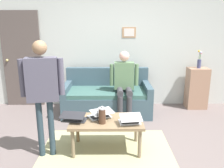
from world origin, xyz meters
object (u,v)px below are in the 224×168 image
(couch, at_px, (107,98))
(coffee_table, at_px, (107,124))
(interior_door, at_px, (22,60))
(laptop_right, at_px, (74,118))
(side_shelf, at_px, (197,88))
(person_seated, at_px, (124,81))
(person_standing, at_px, (42,85))
(laptop_left, at_px, (130,120))
(french_press, at_px, (102,115))
(laptop_center, at_px, (100,115))
(flower_vase, at_px, (199,61))

(couch, distance_m, coffee_table, 1.46)
(interior_door, height_order, couch, interior_door)
(laptop_right, relative_size, side_shelf, 0.43)
(interior_door, xyz_separation_m, side_shelf, (-3.77, 0.19, -0.59))
(laptop_right, bearing_deg, person_seated, -121.45)
(interior_door, distance_m, person_standing, 2.32)
(laptop_left, bearing_deg, couch, -77.74)
(laptop_right, bearing_deg, couch, -106.43)
(coffee_table, bearing_deg, french_press, 61.53)
(coffee_table, relative_size, laptop_center, 2.42)
(laptop_right, distance_m, person_standing, 0.64)
(laptop_center, bearing_deg, laptop_right, 17.43)
(couch, distance_m, person_seated, 0.58)
(laptop_center, relative_size, flower_vase, 1.12)
(coffee_table, relative_size, flower_vase, 2.71)
(laptop_left, bearing_deg, coffee_table, -18.87)
(laptop_center, xyz_separation_m, person_standing, (0.73, 0.23, 0.51))
(laptop_left, relative_size, person_seated, 0.25)
(coffee_table, xyz_separation_m, person_seated, (-0.32, -1.23, 0.32))
(coffee_table, relative_size, laptop_right, 2.73)
(interior_door, xyz_separation_m, person_standing, (-1.03, 2.07, -0.01))
(laptop_right, relative_size, flower_vase, 0.99)
(coffee_table, xyz_separation_m, person_standing, (0.82, 0.15, 0.61))
(coffee_table, distance_m, person_seated, 1.31)
(laptop_left, distance_m, person_seated, 1.36)
(person_seated, bearing_deg, couch, -34.27)
(side_shelf, bearing_deg, laptop_left, 49.25)
(side_shelf, relative_size, person_standing, 0.55)
(flower_vase, bearing_deg, coffee_table, 42.18)
(interior_door, relative_size, flower_vase, 5.43)
(coffee_table, xyz_separation_m, side_shelf, (-1.91, -1.73, 0.03))
(french_press, xyz_separation_m, side_shelf, (-1.97, -1.84, -0.13))
(couch, xyz_separation_m, laptop_center, (0.07, 1.37, 0.20))
(side_shelf, height_order, person_standing, person_standing)
(french_press, bearing_deg, flower_vase, -136.96)
(interior_door, distance_m, laptop_right, 2.46)
(laptop_right, bearing_deg, laptop_center, -162.57)
(interior_door, relative_size, coffee_table, 2.01)
(interior_door, bearing_deg, laptop_left, 136.98)
(coffee_table, distance_m, laptop_right, 0.46)
(couch, bearing_deg, side_shelf, -171.83)
(couch, xyz_separation_m, side_shelf, (-1.93, -0.28, 0.13))
(interior_door, height_order, laptop_left, interior_door)
(couch, xyz_separation_m, laptop_right, (0.44, 1.48, 0.19))
(laptop_right, height_order, french_press, french_press)
(coffee_table, height_order, side_shelf, side_shelf)
(laptop_left, distance_m, side_shelf, 2.43)
(french_press, relative_size, flower_vase, 0.67)
(interior_door, relative_size, french_press, 8.13)
(coffee_table, bearing_deg, person_seated, -104.42)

